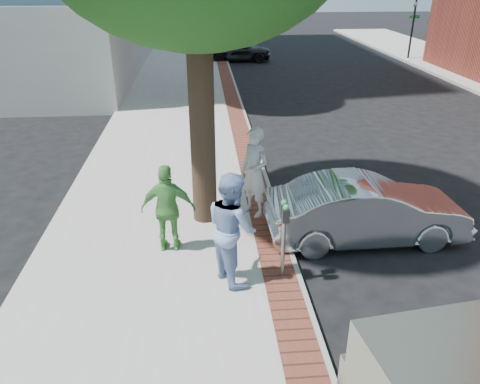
{
  "coord_description": "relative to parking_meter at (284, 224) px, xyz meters",
  "views": [
    {
      "loc": [
        -0.59,
        -7.33,
        5.14
      ],
      "look_at": [
        0.1,
        0.95,
        1.2
      ],
      "focal_mm": 35.0,
      "sensor_mm": 36.0,
      "label": 1
    }
  ],
  "objects": [
    {
      "name": "ground",
      "position": [
        -0.75,
        0.4,
        -1.21
      ],
      "size": [
        120.0,
        120.0,
        0.0
      ],
      "primitive_type": "plane",
      "color": "black",
      "rests_on": "ground"
    },
    {
      "name": "sidewalk",
      "position": [
        -2.25,
        8.4,
        -1.13
      ],
      "size": [
        5.0,
        60.0,
        0.15
      ],
      "primitive_type": "cube",
      "color": "#9E9991",
      "rests_on": "ground"
    },
    {
      "name": "brick_strip",
      "position": [
        -0.05,
        8.4,
        -1.05
      ],
      "size": [
        0.6,
        60.0,
        0.01
      ],
      "primitive_type": "cube",
      "color": "brown",
      "rests_on": "sidewalk"
    },
    {
      "name": "curb",
      "position": [
        0.3,
        8.4,
        -1.13
      ],
      "size": [
        0.1,
        60.0,
        0.15
      ],
      "primitive_type": "cube",
      "color": "gray",
      "rests_on": "ground"
    },
    {
      "name": "signal_near",
      "position": [
        0.15,
        22.4,
        1.05
      ],
      "size": [
        0.7,
        0.15,
        3.8
      ],
      "color": "black",
      "rests_on": "ground"
    },
    {
      "name": "signal_far",
      "position": [
        11.75,
        22.4,
        1.05
      ],
      "size": [
        0.7,
        0.15,
        3.8
      ],
      "color": "black",
      "rests_on": "ground"
    },
    {
      "name": "parking_meter",
      "position": [
        0.0,
        0.0,
        0.0
      ],
      "size": [
        0.12,
        0.32,
        1.47
      ],
      "color": "gray",
      "rests_on": "sidewalk"
    },
    {
      "name": "person_gray",
      "position": [
        -0.25,
        2.41,
        -0.05
      ],
      "size": [
        0.84,
        0.87,
        2.01
      ],
      "primitive_type": "imported",
      "rotation": [
        0.0,
        0.0,
        -0.88
      ],
      "color": "#ADAEB3",
      "rests_on": "sidewalk"
    },
    {
      "name": "person_officer",
      "position": [
        -0.9,
        0.03,
        -0.05
      ],
      "size": [
        1.1,
        1.21,
        2.02
      ],
      "primitive_type": "imported",
      "rotation": [
        0.0,
        0.0,
        2.0
      ],
      "color": "#809AC6",
      "rests_on": "sidewalk"
    },
    {
      "name": "person_green",
      "position": [
        -2.05,
        1.07,
        -0.17
      ],
      "size": [
        1.06,
        0.49,
        1.77
      ],
      "primitive_type": "imported",
      "rotation": [
        0.0,
        0.0,
        3.09
      ],
      "color": "#559B46",
      "rests_on": "sidewalk"
    },
    {
      "name": "sedan_silver",
      "position": [
        1.97,
        1.36,
        -0.53
      ],
      "size": [
        4.11,
        1.51,
        1.35
      ],
      "primitive_type": "imported",
      "rotation": [
        0.0,
        0.0,
        1.59
      ],
      "color": "#BABDC2",
      "rests_on": "ground"
    },
    {
      "name": "bg_car",
      "position": [
        0.94,
        22.97,
        -0.49
      ],
      "size": [
        4.23,
        1.78,
        1.43
      ],
      "primitive_type": "imported",
      "rotation": [
        0.0,
        0.0,
        1.55
      ],
      "color": "black",
      "rests_on": "ground"
    }
  ]
}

